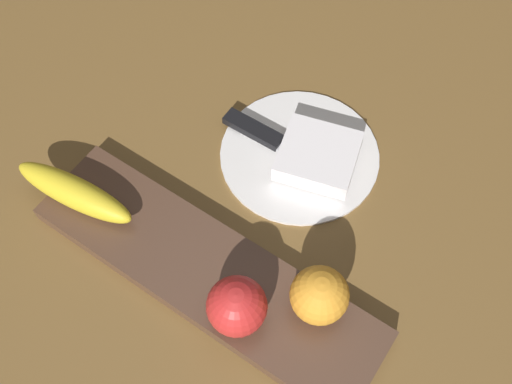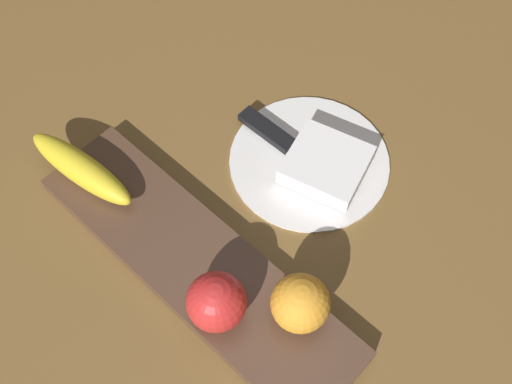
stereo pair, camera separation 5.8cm
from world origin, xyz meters
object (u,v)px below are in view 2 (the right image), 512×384
at_px(apple, 216,302).
at_px(orange_near_apple, 300,303).
at_px(folded_napkin, 326,164).
at_px(banana, 81,168).
at_px(knife, 275,136).
at_px(dinner_plate, 309,160).
at_px(fruit_tray, 197,264).

xyz_separation_m(apple, orange_near_apple, (0.07, 0.06, -0.00)).
relative_size(orange_near_apple, folded_napkin, 0.67).
distance_m(banana, orange_near_apple, 0.34).
bearing_deg(banana, folded_napkin, 39.91).
bearing_deg(orange_near_apple, knife, 138.11).
height_order(orange_near_apple, knife, orange_near_apple).
xyz_separation_m(dinner_plate, knife, (-0.06, -0.01, 0.01)).
relative_size(fruit_tray, folded_napkin, 4.52).
distance_m(banana, folded_napkin, 0.32).
xyz_separation_m(banana, dinner_plate, (0.19, 0.23, -0.04)).
distance_m(orange_near_apple, dinner_plate, 0.23).
bearing_deg(banana, orange_near_apple, 2.40).
bearing_deg(folded_napkin, dinner_plate, 180.00).
xyz_separation_m(orange_near_apple, dinner_plate, (-0.14, 0.18, -0.05)).
bearing_deg(apple, knife, 117.63).
bearing_deg(folded_napkin, banana, -133.60).
distance_m(fruit_tray, orange_near_apple, 0.15).
xyz_separation_m(fruit_tray, apple, (0.07, -0.03, 0.05)).
height_order(orange_near_apple, folded_napkin, orange_near_apple).
height_order(apple, knife, apple).
height_order(apple, banana, apple).
bearing_deg(fruit_tray, knife, 105.38).
relative_size(dinner_plate, knife, 1.24).
relative_size(apple, dinner_plate, 0.31).
bearing_deg(apple, banana, 177.49).
bearing_deg(dinner_plate, folded_napkin, 0.00).
relative_size(orange_near_apple, knife, 0.38).
bearing_deg(apple, fruit_tray, 157.18).
distance_m(folded_napkin, knife, 0.09).
xyz_separation_m(fruit_tray, banana, (-0.19, -0.02, 0.03)).
bearing_deg(apple, orange_near_apple, 42.15).
height_order(banana, folded_napkin, banana).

